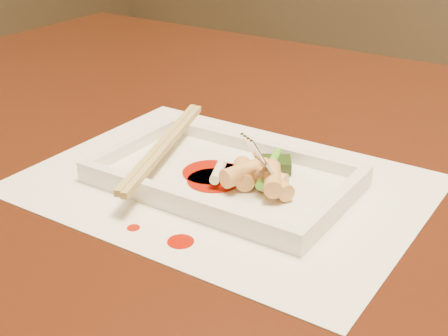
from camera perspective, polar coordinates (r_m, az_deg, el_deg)
The scene contains 25 objects.
table at distance 0.80m, azimuth 3.95°, elevation -4.34°, with size 1.40×0.90×0.75m.
placemat at distance 0.65m, azimuth 0.00°, elevation -1.49°, with size 0.40×0.30×0.00m, color white.
sauce_splatter_a at distance 0.55m, azimuth -3.98°, elevation -6.72°, with size 0.02×0.02×0.00m, color #981204.
sauce_splatter_b at distance 0.58m, azimuth -8.28°, elevation -5.43°, with size 0.01×0.01×0.00m, color #981204.
plate_base at distance 0.65m, azimuth 0.00°, elevation -1.12°, with size 0.26×0.16×0.01m, color white.
plate_rim_far at distance 0.70m, azimuth 3.33°, elevation 1.97°, with size 0.26×0.01×0.01m, color white.
plate_rim_near at distance 0.59m, azimuth -3.96°, elevation -2.87°, with size 0.26×0.01×0.01m, color white.
plate_rim_left at distance 0.71m, azimuth -8.39°, elevation 2.15°, with size 0.01×0.14×0.01m, color white.
plate_rim_right at distance 0.59m, azimuth 10.13°, elevation -3.12°, with size 0.01×0.14×0.01m, color white.
veg_piece at distance 0.66m, azimuth 4.47°, elevation 0.34°, with size 0.04×0.03×0.01m, color black.
scallion_white at distance 0.63m, azimuth -0.55°, elevation -0.34°, with size 0.01×0.01×0.04m, color #EAEACC.
scallion_green at distance 0.64m, azimuth 4.16°, elevation -0.00°, with size 0.01×0.01×0.09m, color #48A71A.
chopstick_a at distance 0.68m, azimuth -5.77°, elevation 2.20°, with size 0.01×0.24×0.01m, color tan.
chopstick_b at distance 0.68m, azimuth -5.24°, elevation 2.06°, with size 0.01×0.24×0.01m, color tan.
fork at distance 0.60m, azimuth 6.59°, elevation 4.57°, with size 0.09×0.10×0.14m, color silver, non-canonical shape.
sauce_blob_0 at distance 0.65m, azimuth 0.87°, elevation -0.54°, with size 0.05×0.05×0.00m, color #981204.
sauce_blob_1 at distance 0.65m, azimuth -1.24°, elevation -0.39°, with size 0.06×0.06×0.00m, color #981204.
sauce_blob_2 at distance 0.64m, azimuth -0.94°, elevation -1.14°, with size 0.05×0.05×0.00m, color #981204.
rice_cake_0 at distance 0.63m, azimuth 1.80°, elevation -0.51°, with size 0.02×0.02×0.05m, color #E6B86B.
rice_cake_1 at distance 0.62m, azimuth 3.87°, elevation -0.72°, with size 0.02×0.02×0.04m, color #E6B86B.
rice_cake_2 at distance 0.62m, azimuth 1.89°, elevation -0.41°, with size 0.02×0.02×0.05m, color #E6B86B.
rice_cake_3 at distance 0.61m, azimuth 4.63°, elevation -1.37°, with size 0.02×0.02×0.05m, color #E6B86B.
rice_cake_4 at distance 0.62m, azimuth 3.54°, elevation -0.96°, with size 0.02×0.02×0.05m, color #E6B86B.
rice_cake_5 at distance 0.61m, azimuth 4.45°, elevation -0.94°, with size 0.02×0.02×0.05m, color #E6B86B.
rice_cake_6 at distance 0.63m, azimuth 3.73°, elevation -0.58°, with size 0.02×0.02×0.05m, color #E6B86B.
Camera 1 is at (0.33, -0.61, 1.05)m, focal length 50.00 mm.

